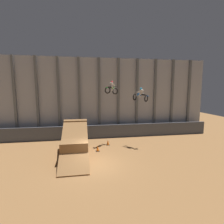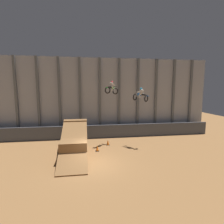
{
  "view_description": "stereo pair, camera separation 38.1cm",
  "coord_description": "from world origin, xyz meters",
  "px_view_note": "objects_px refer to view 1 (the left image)",
  "views": [
    {
      "loc": [
        -0.89,
        -13.61,
        6.18
      ],
      "look_at": [
        2.25,
        4.86,
        3.68
      ],
      "focal_mm": 28.0,
      "sensor_mm": 36.0,
      "label": 1
    },
    {
      "loc": [
        -0.51,
        -13.67,
        6.18
      ],
      "look_at": [
        2.25,
        4.86,
        3.68
      ],
      "focal_mm": 28.0,
      "sensor_mm": 36.0,
      "label": 2
    }
  ],
  "objects_px": {
    "rider_bike_left_air": "(111,89)",
    "rider_bike_right_air": "(141,96)",
    "traffic_cone_arena_edge": "(98,149)",
    "dirt_ramp": "(75,144)",
    "traffic_cone_near_ramp": "(108,143)"
  },
  "relations": [
    {
      "from": "dirt_ramp",
      "to": "rider_bike_left_air",
      "type": "xyz_separation_m",
      "value": [
        3.92,
        2.64,
        5.17
      ]
    },
    {
      "from": "dirt_ramp",
      "to": "rider_bike_left_air",
      "type": "bearing_deg",
      "value": 33.95
    },
    {
      "from": "rider_bike_left_air",
      "to": "rider_bike_right_air",
      "type": "height_order",
      "value": "rider_bike_left_air"
    },
    {
      "from": "rider_bike_right_air",
      "to": "traffic_cone_near_ramp",
      "type": "relative_size",
      "value": 2.85
    },
    {
      "from": "dirt_ramp",
      "to": "rider_bike_left_air",
      "type": "relative_size",
      "value": 3.98
    },
    {
      "from": "rider_bike_right_air",
      "to": "traffic_cone_arena_edge",
      "type": "height_order",
      "value": "rider_bike_right_air"
    },
    {
      "from": "dirt_ramp",
      "to": "traffic_cone_arena_edge",
      "type": "xyz_separation_m",
      "value": [
        2.16,
        0.45,
        -0.76
      ]
    },
    {
      "from": "traffic_cone_arena_edge",
      "to": "rider_bike_left_air",
      "type": "bearing_deg",
      "value": 51.13
    },
    {
      "from": "rider_bike_left_air",
      "to": "rider_bike_right_air",
      "type": "xyz_separation_m",
      "value": [
        2.98,
        -1.06,
        -0.74
      ]
    },
    {
      "from": "rider_bike_left_air",
      "to": "traffic_cone_near_ramp",
      "type": "relative_size",
      "value": 2.8
    },
    {
      "from": "dirt_ramp",
      "to": "traffic_cone_arena_edge",
      "type": "distance_m",
      "value": 2.33
    },
    {
      "from": "dirt_ramp",
      "to": "traffic_cone_near_ramp",
      "type": "xyz_separation_m",
      "value": [
        3.44,
        2.21,
        -0.76
      ]
    },
    {
      "from": "traffic_cone_near_ramp",
      "to": "rider_bike_left_air",
      "type": "bearing_deg",
      "value": 41.95
    },
    {
      "from": "rider_bike_right_air",
      "to": "traffic_cone_arena_edge",
      "type": "bearing_deg",
      "value": 152.31
    },
    {
      "from": "rider_bike_left_air",
      "to": "rider_bike_right_air",
      "type": "relative_size",
      "value": 0.98
    }
  ]
}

